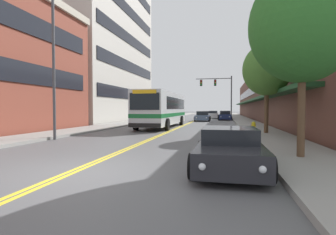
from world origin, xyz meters
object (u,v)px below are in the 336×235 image
city_bus (163,108)px  street_tree_right_mid (267,70)px  car_white_moving_lead (207,114)px  traffic_signal_mast (219,89)px  street_lamp_left_near (57,55)px  car_navy_parked_right_far (225,116)px  street_tree_right_near (303,25)px  car_black_parked_left_near (165,116)px  car_charcoal_parked_right_foreground (230,150)px  car_slate_blue_moving_third (203,117)px  fire_hydrant (253,128)px  car_red_parked_right_mid (225,115)px  car_silver_moving_second (213,115)px

city_bus → street_tree_right_mid: street_tree_right_mid is taller
car_white_moving_lead → traffic_signal_mast: bearing=-80.8°
street_lamp_left_near → car_navy_parked_right_far: bearing=71.7°
car_navy_parked_right_far → street_tree_right_near: (2.35, -32.26, 3.89)m
car_black_parked_left_near → car_charcoal_parked_right_foreground: car_black_parked_left_near is taller
car_slate_blue_moving_third → street_tree_right_mid: 20.23m
city_bus → car_slate_blue_moving_third: size_ratio=2.77×
traffic_signal_mast → street_tree_right_mid: (3.47, -21.05, -0.29)m
car_navy_parked_right_far → car_white_moving_lead: 15.97m
street_tree_right_near → street_tree_right_mid: bearing=88.5°
street_tree_right_near → fire_hydrant: 8.42m
car_red_parked_right_mid → car_silver_moving_second: 2.14m
car_red_parked_right_mid → street_tree_right_mid: 30.23m
fire_hydrant → city_bus: bearing=134.4°
car_black_parked_left_near → car_navy_parked_right_far: 9.70m
city_bus → street_tree_right_mid: size_ratio=1.99×
car_red_parked_right_mid → street_tree_right_near: (2.35, -38.81, 3.90)m
car_navy_parked_right_far → car_slate_blue_moving_third: (-3.15, -4.31, -0.01)m
street_lamp_left_near → car_slate_blue_moving_third: bearing=75.5°
car_charcoal_parked_right_foreground → street_tree_right_near: (2.36, 1.65, 3.96)m
traffic_signal_mast → street_tree_right_near: traffic_signal_mast is taller
car_charcoal_parked_right_foreground → street_tree_right_near: size_ratio=0.69×
city_bus → car_charcoal_parked_right_foreground: bearing=-70.5°
car_slate_blue_moving_third → traffic_signal_mast: bearing=41.8°
car_charcoal_parked_right_foreground → fire_hydrant: size_ratio=5.34×
traffic_signal_mast → street_lamp_left_near: 27.58m
car_slate_blue_moving_third → street_tree_right_near: (5.49, -27.95, 3.89)m
car_white_moving_lead → street_tree_right_mid: size_ratio=0.81×
city_bus → car_silver_moving_second: 24.27m
city_bus → car_navy_parked_right_far: 18.20m
car_navy_parked_right_far → street_lamp_left_near: size_ratio=0.58×
car_slate_blue_moving_third → car_silver_moving_second: bearing=84.7°
city_bus → car_black_parked_left_near: size_ratio=2.57×
city_bus → car_navy_parked_right_far: city_bus is taller
street_lamp_left_near → street_tree_right_near: bearing=-17.6°
car_silver_moving_second → traffic_signal_mast: bearing=-82.3°
car_slate_blue_moving_third → traffic_signal_mast: (2.25, 2.01, 4.00)m
traffic_signal_mast → car_navy_parked_right_far: bearing=68.7°
city_bus → street_tree_right_near: size_ratio=1.88×
car_white_moving_lead → street_lamp_left_near: 44.61m
city_bus → car_navy_parked_right_far: size_ratio=2.46×
car_charcoal_parked_right_foreground → street_lamp_left_near: (-9.40, 5.38, 4.24)m
car_charcoal_parked_right_foreground → car_white_moving_lead: (-3.77, 49.43, 0.03)m
street_tree_right_near → car_navy_parked_right_far: bearing=94.2°
car_charcoal_parked_right_foreground → street_tree_right_near: 4.90m
car_black_parked_left_near → traffic_signal_mast: 9.00m
street_lamp_left_near → car_white_moving_lead: bearing=82.7°
car_slate_blue_moving_third → fire_hydrant: 21.11m
car_charcoal_parked_right_foreground → street_tree_right_mid: 11.51m
fire_hydrant → car_white_moving_lead: bearing=97.6°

